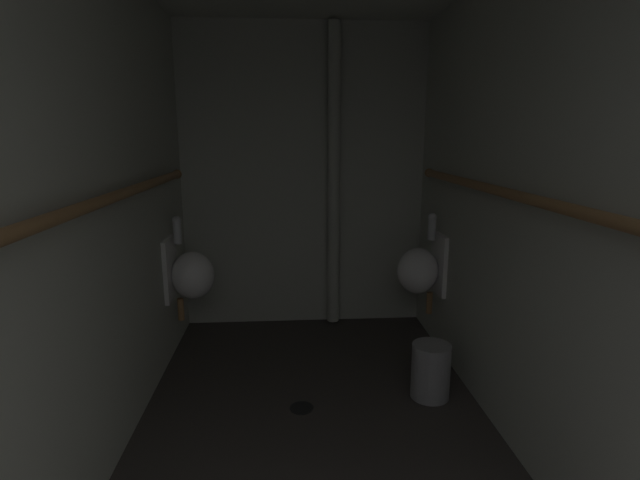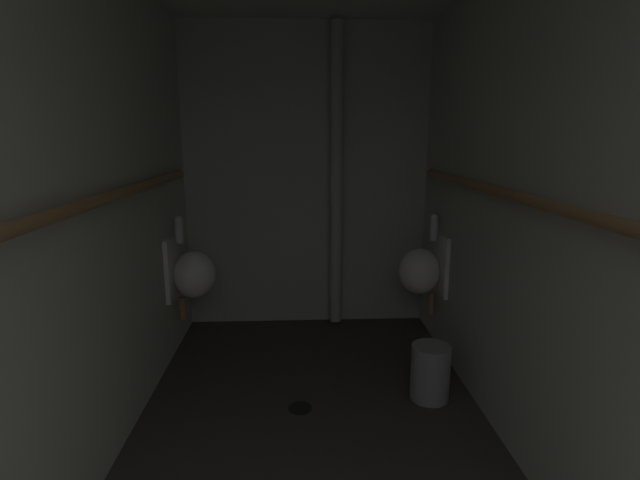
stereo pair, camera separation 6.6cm
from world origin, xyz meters
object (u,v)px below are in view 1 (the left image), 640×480
object	(u,v)px
urinal_left_mid	(190,274)
standpipe_back_wall	(334,180)
floor_drain	(302,408)
urinal_right_mid	(421,269)
waste_bin	(431,371)

from	to	relation	value
urinal_left_mid	standpipe_back_wall	distance (m)	1.32
urinal_left_mid	floor_drain	world-z (taller)	urinal_left_mid
urinal_right_mid	waste_bin	world-z (taller)	urinal_right_mid
urinal_left_mid	waste_bin	size ratio (longest dim) A/B	2.25
floor_drain	waste_bin	bearing A→B (deg)	5.74
urinal_right_mid	standpipe_back_wall	distance (m)	0.98
floor_drain	waste_bin	distance (m)	0.80
floor_drain	standpipe_back_wall	bearing A→B (deg)	76.58
urinal_right_mid	waste_bin	size ratio (longest dim) A/B	2.25
urinal_left_mid	floor_drain	size ratio (longest dim) A/B	5.39
urinal_left_mid	waste_bin	xyz separation A→B (m)	(1.54, -0.71, -0.43)
urinal_right_mid	standpipe_back_wall	xyz separation A→B (m)	(-0.59, 0.49, 0.61)
urinal_right_mid	floor_drain	xyz separation A→B (m)	(-0.90, -0.79, -0.60)
urinal_left_mid	waste_bin	distance (m)	1.75
floor_drain	waste_bin	size ratio (longest dim) A/B	0.42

